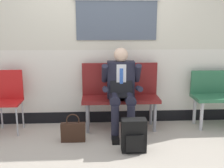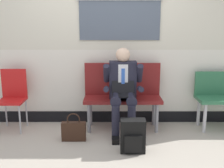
{
  "view_description": "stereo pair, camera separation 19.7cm",
  "coord_description": "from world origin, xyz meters",
  "px_view_note": "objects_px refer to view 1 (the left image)",
  "views": [
    {
      "loc": [
        -0.07,
        -3.57,
        1.62
      ],
      "look_at": [
        0.14,
        0.25,
        0.75
      ],
      "focal_mm": 44.55,
      "sensor_mm": 36.0,
      "label": 1
    },
    {
      "loc": [
        0.12,
        -3.58,
        1.62
      ],
      "look_at": [
        0.14,
        0.25,
        0.75
      ],
      "focal_mm": 44.55,
      "sensor_mm": 36.0,
      "label": 2
    }
  ],
  "objects_px": {
    "bench_with_person": "(120,91)",
    "folding_chair": "(9,95)",
    "backpack": "(134,136)",
    "person_seated": "(121,88)",
    "handbag": "(73,132)"
  },
  "relations": [
    {
      "from": "folding_chair",
      "to": "backpack",
      "type": "bearing_deg",
      "value": -24.71
    },
    {
      "from": "bench_with_person",
      "to": "folding_chair",
      "type": "relative_size",
      "value": 1.27
    },
    {
      "from": "person_seated",
      "to": "backpack",
      "type": "distance_m",
      "value": 0.8
    },
    {
      "from": "handbag",
      "to": "backpack",
      "type": "bearing_deg",
      "value": -23.26
    },
    {
      "from": "person_seated",
      "to": "folding_chair",
      "type": "height_order",
      "value": "person_seated"
    },
    {
      "from": "person_seated",
      "to": "folding_chair",
      "type": "bearing_deg",
      "value": 174.55
    },
    {
      "from": "handbag",
      "to": "bench_with_person",
      "type": "bearing_deg",
      "value": 37.07
    },
    {
      "from": "bench_with_person",
      "to": "handbag",
      "type": "bearing_deg",
      "value": -142.93
    },
    {
      "from": "bench_with_person",
      "to": "folding_chair",
      "type": "height_order",
      "value": "bench_with_person"
    },
    {
      "from": "bench_with_person",
      "to": "folding_chair",
      "type": "distance_m",
      "value": 1.66
    },
    {
      "from": "person_seated",
      "to": "backpack",
      "type": "relative_size",
      "value": 2.92
    },
    {
      "from": "backpack",
      "to": "folding_chair",
      "type": "height_order",
      "value": "folding_chair"
    },
    {
      "from": "person_seated",
      "to": "handbag",
      "type": "distance_m",
      "value": 0.92
    },
    {
      "from": "backpack",
      "to": "handbag",
      "type": "xyz_separation_m",
      "value": [
        -0.79,
        0.34,
        -0.06
      ]
    },
    {
      "from": "bench_with_person",
      "to": "handbag",
      "type": "xyz_separation_m",
      "value": [
        -0.69,
        -0.52,
        -0.43
      ]
    }
  ]
}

